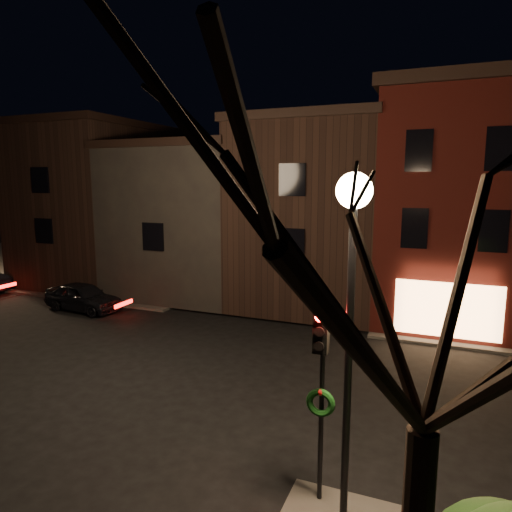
# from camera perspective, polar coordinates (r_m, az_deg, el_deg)

# --- Properties ---
(ground) EXTENTS (120.00, 120.00, 0.00)m
(ground) POSITION_cam_1_polar(r_m,az_deg,el_deg) (16.83, -6.58, -13.30)
(ground) COLOR black
(ground) RESTS_ON ground
(sidewalk_far_left) EXTENTS (30.00, 30.00, 0.12)m
(sidewalk_far_left) POSITION_cam_1_polar(r_m,az_deg,el_deg) (43.90, -17.07, 0.52)
(sidewalk_far_left) COLOR #2D2B28
(sidewalk_far_left) RESTS_ON ground
(corner_building) EXTENTS (6.50, 8.50, 10.50)m
(corner_building) POSITION_cam_1_polar(r_m,az_deg,el_deg) (23.09, 23.34, 5.94)
(corner_building) COLOR #440F0C
(corner_building) RESTS_ON ground
(row_building_a) EXTENTS (7.30, 10.30, 9.40)m
(row_building_a) POSITION_cam_1_polar(r_m,az_deg,el_deg) (24.89, 8.04, 5.49)
(row_building_a) COLOR black
(row_building_a) RESTS_ON ground
(row_building_b) EXTENTS (7.80, 10.30, 8.40)m
(row_building_b) POSITION_cam_1_polar(r_m,az_deg,el_deg) (27.59, -6.80, 4.84)
(row_building_b) COLOR black
(row_building_b) RESTS_ON ground
(row_building_c) EXTENTS (7.30, 10.30, 9.90)m
(row_building_c) POSITION_cam_1_polar(r_m,az_deg,el_deg) (31.69, -18.46, 6.36)
(row_building_c) COLOR black
(row_building_c) RESTS_ON ground
(street_lamp_near) EXTENTS (0.60, 0.60, 6.48)m
(street_lamp_near) POSITION_cam_1_polar(r_m,az_deg,el_deg) (7.81, 11.91, -0.24)
(street_lamp_near) COLOR black
(street_lamp_near) RESTS_ON sidewalk_near_right
(traffic_signal) EXTENTS (0.58, 0.38, 4.05)m
(traffic_signal) POSITION_cam_1_polar(r_m,az_deg,el_deg) (9.07, 8.13, -14.44)
(traffic_signal) COLOR black
(traffic_signal) RESTS_ON sidewalk_near_right
(bare_tree_right) EXTENTS (6.40, 6.40, 8.50)m
(bare_tree_right) POSITION_cam_1_polar(r_m,az_deg,el_deg) (5.10, 21.69, 5.27)
(bare_tree_right) COLOR black
(bare_tree_right) RESTS_ON sidewalk_near_right
(parked_car_a) EXTENTS (4.32, 2.05, 1.43)m
(parked_car_a) POSITION_cam_1_polar(r_m,az_deg,el_deg) (24.65, -20.81, -4.78)
(parked_car_a) COLOR black
(parked_car_a) RESTS_ON ground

